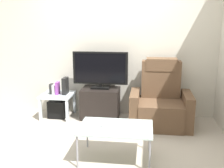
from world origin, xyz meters
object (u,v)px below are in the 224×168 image
(book_middle, at_px, (54,89))
(coffee_table, at_px, (116,129))
(tv_stand, at_px, (100,103))
(television, at_px, (100,69))
(recliner_armchair, at_px, (161,103))
(cell_phone, at_px, (105,125))
(side_table, at_px, (58,97))
(book_leftmost, at_px, (51,89))
(book_rightmost, at_px, (58,88))
(game_console, at_px, (65,86))
(subwoofer_box, at_px, (58,108))

(book_middle, relative_size, coffee_table, 0.19)
(tv_stand, xyz_separation_m, television, (-0.00, 0.02, 0.60))
(recliner_armchair, bearing_deg, cell_phone, -118.54)
(side_table, bearing_deg, book_leftmost, -168.69)
(book_rightmost, relative_size, game_console, 0.74)
(coffee_table, bearing_deg, subwoofer_box, 130.94)
(book_middle, bearing_deg, television, 6.54)
(tv_stand, xyz_separation_m, subwoofer_box, (-0.76, -0.05, -0.11))
(tv_stand, distance_m, cell_phone, 1.44)
(television, height_order, subwoofer_box, television)
(television, height_order, side_table, television)
(side_table, distance_m, coffee_table, 1.83)
(recliner_armchair, relative_size, game_console, 3.66)
(side_table, xyz_separation_m, game_console, (0.14, 0.01, 0.21))
(book_middle, bearing_deg, book_leftmost, 180.00)
(book_middle, relative_size, book_rightmost, 0.77)
(book_rightmost, distance_m, game_console, 0.14)
(side_table, height_order, subwoofer_box, side_table)
(recliner_armchair, distance_m, coffee_table, 1.38)
(book_leftmost, height_order, game_console, game_console)
(book_leftmost, bearing_deg, coffee_table, -46.36)
(book_rightmost, bearing_deg, book_middle, 180.00)
(side_table, relative_size, subwoofer_box, 1.77)
(subwoofer_box, distance_m, book_rightmost, 0.38)
(tv_stand, xyz_separation_m, game_console, (-0.62, -0.04, 0.30))
(tv_stand, relative_size, book_rightmost, 3.02)
(book_leftmost, distance_m, coffee_table, 1.89)
(tv_stand, distance_m, game_console, 0.69)
(television, xyz_separation_m, cell_phone, (0.31, -1.42, -0.44))
(television, bearing_deg, cell_phone, -77.85)
(recliner_armchair, xyz_separation_m, book_rightmost, (-1.78, 0.12, 0.16))
(book_leftmost, relative_size, coffee_table, 0.20)
(recliner_armchair, distance_m, book_rightmost, 1.79)
(game_console, bearing_deg, coffee_table, -52.86)
(book_middle, bearing_deg, subwoofer_box, 21.96)
(book_middle, bearing_deg, book_rightmost, 0.00)
(subwoofer_box, distance_m, game_console, 0.44)
(tv_stand, distance_m, book_middle, 0.85)
(subwoofer_box, xyz_separation_m, book_leftmost, (-0.10, -0.02, 0.36))
(tv_stand, xyz_separation_m, book_middle, (-0.81, -0.07, 0.24))
(television, relative_size, book_middle, 5.69)
(recliner_armchair, bearing_deg, book_middle, 178.84)
(side_table, distance_m, book_rightmost, 0.18)
(tv_stand, height_order, book_leftmost, book_leftmost)
(book_rightmost, bearing_deg, subwoofer_box, 122.15)
(television, distance_m, coffee_table, 1.59)
(tv_stand, xyz_separation_m, cell_phone, (0.31, -1.40, 0.17))
(side_table, relative_size, coffee_table, 0.60)
(recliner_armchair, distance_m, book_leftmost, 1.91)
(television, relative_size, cell_phone, 6.34)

